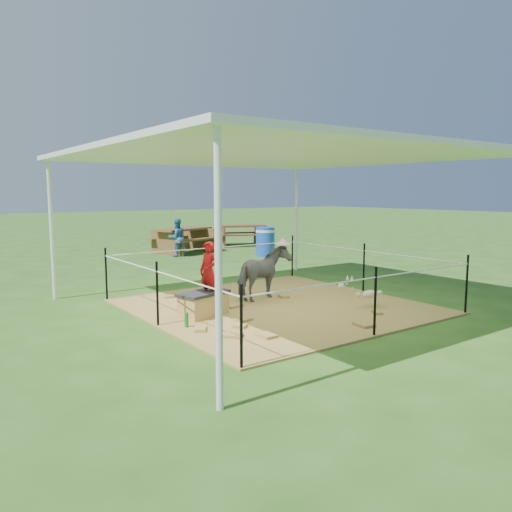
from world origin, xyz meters
TOP-DOWN VIEW (x-y plane):
  - ground at (0.00, 0.00)m, footprint 90.00×90.00m
  - hay_patch at (0.00, 0.00)m, footprint 4.60×4.60m
  - canopy_tent at (0.00, 0.00)m, footprint 6.30×6.30m
  - rope_fence at (0.00, -0.00)m, footprint 4.54×4.54m
  - straw_bale at (-1.40, 0.10)m, footprint 0.87×0.60m
  - dark_cloth at (-1.40, 0.10)m, footprint 0.93×0.65m
  - woman at (-1.30, 0.10)m, footprint 0.31×0.40m
  - green_bottle at (-1.95, -0.35)m, footprint 0.08×0.08m
  - pony at (0.12, 0.53)m, footprint 1.28×0.86m
  - pink_hat at (0.12, 0.53)m, footprint 0.31×0.31m
  - foal at (1.27, -1.03)m, footprint 0.98×0.62m
  - trash_barrel at (4.09, 5.79)m, footprint 0.78×0.78m
  - picnic_table_near at (2.39, 8.08)m, footprint 2.36×2.03m
  - picnic_table_far at (5.21, 8.89)m, footprint 2.22×1.93m
  - distant_person at (1.76, 7.32)m, footprint 0.59×0.46m

SIDE VIEW (x-z plane):
  - ground at x=0.00m, z-range 0.00..0.00m
  - hay_patch at x=0.00m, z-range 0.00..0.03m
  - green_bottle at x=-1.95m, z-range 0.03..0.25m
  - straw_bale at x=-1.40m, z-range 0.03..0.38m
  - foal at x=1.27m, z-range 0.03..0.54m
  - picnic_table_far at x=5.21m, z-range 0.00..0.78m
  - dark_cloth at x=-1.40m, z-range 0.38..0.43m
  - picnic_table_near at x=2.39m, z-range 0.00..0.83m
  - trash_barrel at x=4.09m, z-range 0.00..0.92m
  - pony at x=0.12m, z-range 0.03..1.02m
  - distant_person at x=1.76m, z-range 0.00..1.19m
  - rope_fence at x=0.00m, z-range 0.14..1.14m
  - woman at x=-1.30m, z-range 0.38..1.33m
  - pink_hat at x=0.12m, z-range 1.02..1.17m
  - canopy_tent at x=0.00m, z-range 1.24..4.14m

